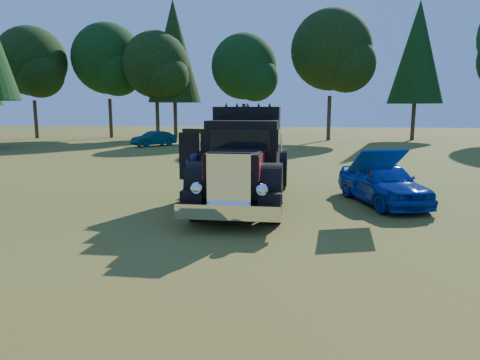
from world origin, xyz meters
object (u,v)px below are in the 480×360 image
object	(u,v)px
diamond_t_truck	(244,163)
hotrod_coupe	(383,182)
spectator_near	(197,180)
spectator_far	(196,170)
distant_teal_car	(154,139)

from	to	relation	value
diamond_t_truck	hotrod_coupe	size ratio (longest dim) A/B	1.63
hotrod_coupe	spectator_near	xyz separation A→B (m)	(-5.66, -1.12, 0.13)
spectator_near	spectator_far	bearing A→B (deg)	36.63
spectator_near	distant_teal_car	xyz separation A→B (m)	(-8.28, 20.53, -0.22)
diamond_t_truck	hotrod_coupe	world-z (taller)	diamond_t_truck
diamond_t_truck	distant_teal_car	distance (m)	22.26
spectator_near	distant_teal_car	world-z (taller)	spectator_near
hotrod_coupe	distant_teal_car	distance (m)	23.89
hotrod_coupe	spectator_far	bearing A→B (deg)	-177.35
spectator_near	spectator_far	xyz separation A→B (m)	(-0.20, 0.85, 0.19)
spectator_far	distant_teal_car	size ratio (longest dim) A/B	0.56
diamond_t_truck	spectator_near	bearing A→B (deg)	-160.55
spectator_near	diamond_t_truck	bearing A→B (deg)	-47.17
spectator_near	hotrod_coupe	bearing A→B (deg)	-55.41
spectator_far	distant_teal_car	world-z (taller)	spectator_far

